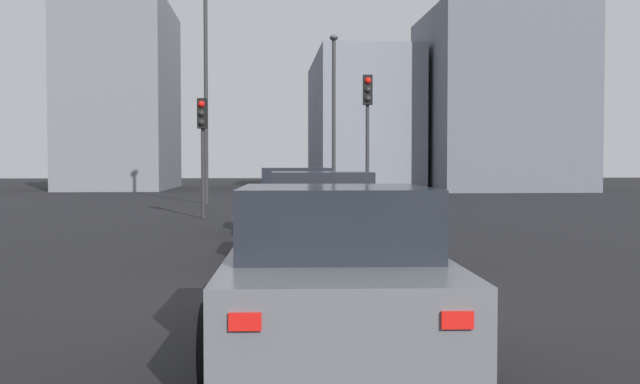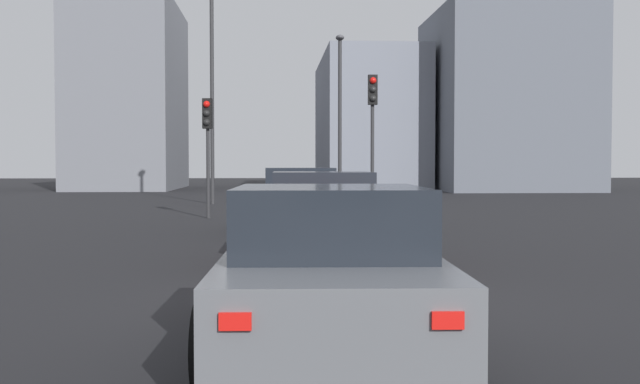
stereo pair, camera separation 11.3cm
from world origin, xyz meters
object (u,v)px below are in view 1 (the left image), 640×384
Objects in this scene: car_red_second at (319,219)px; traffic_light_near_left at (368,116)px; street_lamp_kerbside at (206,77)px; street_lamp_far at (334,104)px; car_navy_lead at (295,201)px; traffic_light_near_right at (202,132)px; car_grey_third at (333,269)px.

car_red_second is 0.98× the size of traffic_light_near_left.
street_lamp_kerbside reaches higher than street_lamp_far.
car_red_second is (-5.51, -0.17, -0.01)m from car_navy_lead.
street_lamp_kerbside is (18.61, 3.26, 4.42)m from car_red_second.
traffic_light_near_left is 5.01m from traffic_light_near_right.
street_lamp_kerbside reaches higher than car_navy_lead.
car_navy_lead is 5.95m from traffic_light_near_left.
car_navy_lead is 14.15m from street_lamp_kerbside.
car_red_second is at bearing -170.07° from street_lamp_kerbside.
street_lamp_kerbside is (24.42, 2.96, 4.45)m from car_grey_third.
traffic_light_near_left reaches higher than car_navy_lead.
street_lamp_far is (25.74, -2.38, 3.52)m from car_grey_third.
street_lamp_kerbside is 5.57m from street_lamp_far.
car_grey_third is (-11.33, 0.13, -0.04)m from car_navy_lead.
traffic_light_near_right is at bearing -176.46° from street_lamp_kerbside.
street_lamp_far is at bearing -177.05° from traffic_light_near_left.
car_navy_lead is at bearing 2.63° from car_red_second.
traffic_light_near_left is (10.42, -2.23, 2.38)m from car_red_second.
car_red_second is at bearing -10.09° from traffic_light_near_left.
car_navy_lead is 1.16× the size of traffic_light_near_right.
traffic_light_near_left reaches higher than traffic_light_near_right.
car_red_second is 0.98× the size of car_grey_third.
street_lamp_kerbside is (8.19, 5.49, 2.04)m from traffic_light_near_left.
car_grey_third is 0.61× the size of street_lamp_far.
car_grey_third is 26.09m from street_lamp_far.
car_red_second reaches higher than car_grey_third.
street_lamp_kerbside is at bearing 12.96° from car_navy_lead.
car_grey_third is 1.00× the size of traffic_light_near_left.
traffic_light_near_left is at bearing -179.05° from street_lamp_far.
traffic_light_near_right is (4.86, 2.58, 1.85)m from car_navy_lead.
street_lamp_kerbside is at bearing 103.96° from street_lamp_far.
car_navy_lead is 11.33m from car_grey_third.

